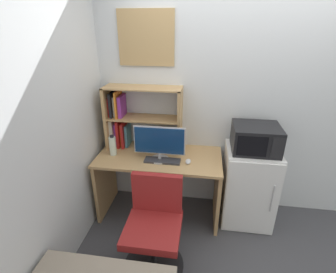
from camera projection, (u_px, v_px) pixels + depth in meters
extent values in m
cube|color=silver|center=(285.00, 103.00, 2.62)|extent=(6.40, 0.04, 2.60)
cube|color=tan|center=(159.00, 157.00, 2.71)|extent=(1.33, 0.65, 0.03)
cube|color=tan|center=(106.00, 181.00, 2.95)|extent=(0.04, 0.59, 0.73)
cube|color=tan|center=(217.00, 191.00, 2.78)|extent=(0.04, 0.59, 0.73)
cube|color=tan|center=(109.00, 117.00, 2.81)|extent=(0.03, 0.28, 0.70)
cube|color=tan|center=(180.00, 120.00, 2.70)|extent=(0.03, 0.28, 0.70)
cube|color=tan|center=(142.00, 88.00, 2.62)|extent=(0.83, 0.28, 0.01)
cube|color=tan|center=(144.00, 118.00, 2.75)|extent=(0.77, 0.28, 0.01)
cube|color=silver|center=(114.00, 132.00, 2.90)|extent=(0.04, 0.21, 0.32)
cube|color=purple|center=(118.00, 134.00, 2.92)|extent=(0.03, 0.17, 0.27)
cube|color=#B21E1E|center=(120.00, 132.00, 2.89)|extent=(0.03, 0.22, 0.32)
cube|color=orange|center=(123.00, 134.00, 2.91)|extent=(0.02, 0.17, 0.27)
cube|color=#B21E1E|center=(125.00, 134.00, 2.88)|extent=(0.03, 0.22, 0.29)
cube|color=teal|center=(128.00, 135.00, 2.90)|extent=(0.03, 0.17, 0.26)
cube|color=#B21E1E|center=(111.00, 106.00, 2.78)|extent=(0.02, 0.18, 0.21)
cube|color=black|center=(113.00, 104.00, 2.76)|extent=(0.03, 0.22, 0.27)
cube|color=silver|center=(117.00, 106.00, 2.78)|extent=(0.04, 0.17, 0.22)
cube|color=orange|center=(118.00, 103.00, 2.74)|extent=(0.02, 0.24, 0.29)
cube|color=purple|center=(122.00, 106.00, 2.76)|extent=(0.04, 0.20, 0.23)
cylinder|color=#B7B7BC|center=(160.00, 159.00, 2.62)|extent=(0.20, 0.20, 0.02)
cylinder|color=#B7B7BC|center=(160.00, 156.00, 2.60)|extent=(0.04, 0.04, 0.07)
cube|color=#B7B7BC|center=(159.00, 140.00, 2.54)|extent=(0.53, 0.01, 0.30)
cube|color=navy|center=(159.00, 141.00, 2.53)|extent=(0.50, 0.02, 0.27)
cube|color=#333338|center=(162.00, 161.00, 2.59)|extent=(0.37, 0.12, 0.02)
ellipsoid|color=silver|center=(188.00, 161.00, 2.56)|extent=(0.05, 0.10, 0.03)
cylinder|color=silver|center=(113.00, 146.00, 2.69)|extent=(0.07, 0.07, 0.21)
cylinder|color=black|center=(112.00, 136.00, 2.65)|extent=(0.04, 0.04, 0.02)
cube|color=white|center=(248.00, 186.00, 2.75)|extent=(0.54, 0.49, 0.88)
cube|color=white|center=(252.00, 200.00, 2.52)|extent=(0.51, 0.01, 0.84)
cylinder|color=#B2B2B7|center=(272.00, 199.00, 2.47)|extent=(0.01, 0.01, 0.31)
cube|color=black|center=(256.00, 138.00, 2.51)|extent=(0.46, 0.40, 0.26)
cube|color=black|center=(252.00, 147.00, 2.34)|extent=(0.27, 0.01, 0.20)
cube|color=black|center=(278.00, 148.00, 2.31)|extent=(0.11, 0.01, 0.21)
cylinder|color=black|center=(154.00, 265.00, 2.31)|extent=(0.54, 0.54, 0.04)
cylinder|color=black|center=(153.00, 249.00, 2.23)|extent=(0.04, 0.04, 0.42)
cube|color=maroon|center=(153.00, 229.00, 2.14)|extent=(0.47, 0.47, 0.07)
cube|color=maroon|center=(157.00, 192.00, 2.24)|extent=(0.45, 0.06, 0.38)
cube|color=tan|center=(146.00, 38.00, 2.53)|extent=(0.58, 0.02, 0.54)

